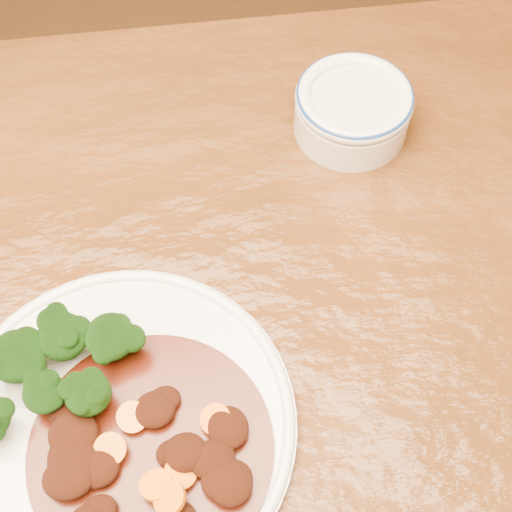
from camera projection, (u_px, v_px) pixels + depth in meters
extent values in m
cube|color=#562C0F|center=(73.00, 380.00, 0.67)|extent=(1.55, 0.99, 0.04)
cylinder|color=silver|center=(121.00, 426.00, 0.62)|extent=(0.31, 0.31, 0.01)
torus|color=silver|center=(120.00, 424.00, 0.62)|extent=(0.31, 0.31, 0.01)
cylinder|color=olive|center=(93.00, 402.00, 0.62)|extent=(0.01, 0.01, 0.02)
ellipsoid|color=black|center=(88.00, 393.00, 0.60)|extent=(0.04, 0.04, 0.03)
cylinder|color=olive|center=(25.00, 367.00, 0.63)|extent=(0.01, 0.01, 0.02)
ellipsoid|color=black|center=(17.00, 356.00, 0.61)|extent=(0.05, 0.05, 0.04)
cylinder|color=olive|center=(115.00, 348.00, 0.64)|extent=(0.01, 0.01, 0.02)
ellipsoid|color=black|center=(110.00, 337.00, 0.62)|extent=(0.04, 0.04, 0.04)
cylinder|color=olive|center=(50.00, 401.00, 0.62)|extent=(0.01, 0.01, 0.02)
ellipsoid|color=black|center=(44.00, 393.00, 0.60)|extent=(0.04, 0.04, 0.03)
cylinder|color=olive|center=(69.00, 347.00, 0.64)|extent=(0.01, 0.01, 0.02)
ellipsoid|color=black|center=(63.00, 337.00, 0.62)|extent=(0.04, 0.04, 0.04)
cylinder|color=#411006|center=(151.00, 449.00, 0.60)|extent=(0.21, 0.21, 0.00)
ellipsoid|color=black|center=(73.00, 459.00, 0.58)|extent=(0.04, 0.05, 0.02)
ellipsoid|color=black|center=(185.00, 452.00, 0.59)|extent=(0.04, 0.03, 0.02)
ellipsoid|color=black|center=(227.00, 480.00, 0.58)|extent=(0.04, 0.04, 0.02)
ellipsoid|color=black|center=(74.00, 437.00, 0.60)|extent=(0.04, 0.03, 0.02)
ellipsoid|color=black|center=(99.00, 509.00, 0.57)|extent=(0.03, 0.02, 0.01)
ellipsoid|color=black|center=(64.00, 410.00, 0.61)|extent=(0.03, 0.03, 0.02)
ellipsoid|color=black|center=(212.00, 459.00, 0.58)|extent=(0.04, 0.03, 0.02)
ellipsoid|color=black|center=(165.00, 399.00, 0.62)|extent=(0.03, 0.02, 0.01)
ellipsoid|color=black|center=(228.00, 428.00, 0.60)|extent=(0.03, 0.04, 0.02)
ellipsoid|color=black|center=(69.00, 478.00, 0.58)|extent=(0.04, 0.04, 0.02)
ellipsoid|color=black|center=(73.00, 434.00, 0.59)|extent=(0.04, 0.04, 0.02)
ellipsoid|color=black|center=(172.00, 453.00, 0.59)|extent=(0.03, 0.02, 0.01)
ellipsoid|color=black|center=(230.00, 483.00, 0.57)|extent=(0.04, 0.04, 0.02)
ellipsoid|color=black|center=(155.00, 410.00, 0.61)|extent=(0.04, 0.03, 0.02)
ellipsoid|color=black|center=(97.00, 468.00, 0.58)|extent=(0.04, 0.03, 0.02)
cylinder|color=orange|center=(156.00, 485.00, 0.57)|extent=(0.04, 0.04, 0.01)
cylinder|color=orange|center=(216.00, 419.00, 0.60)|extent=(0.04, 0.04, 0.02)
cylinder|color=orange|center=(110.00, 449.00, 0.59)|extent=(0.03, 0.03, 0.01)
cylinder|color=orange|center=(170.00, 498.00, 0.56)|extent=(0.04, 0.04, 0.02)
cylinder|color=orange|center=(180.00, 473.00, 0.58)|extent=(0.04, 0.04, 0.02)
cylinder|color=orange|center=(132.00, 417.00, 0.60)|extent=(0.04, 0.04, 0.01)
cylinder|color=silver|center=(351.00, 116.00, 0.79)|extent=(0.13, 0.13, 0.04)
cylinder|color=beige|center=(354.00, 100.00, 0.77)|extent=(0.10, 0.10, 0.01)
torus|color=silver|center=(355.00, 98.00, 0.76)|extent=(0.13, 0.13, 0.02)
torus|color=navy|center=(355.00, 95.00, 0.76)|extent=(0.13, 0.13, 0.01)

